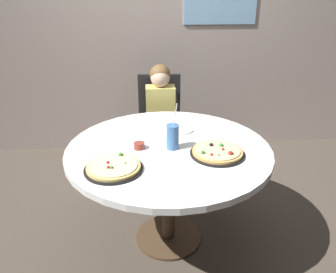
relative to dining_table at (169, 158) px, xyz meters
The scene contains 10 objects.
ground_plane 0.66m from the dining_table, ahead, with size 8.00×8.00×0.00m, color #4C4238.
wall_with_window 1.82m from the dining_table, 89.87° to the left, with size 5.20×0.14×2.90m.
dining_table is the anchor object (origin of this frame).
chair_wooden 1.04m from the dining_table, 89.91° to the left, with size 0.41×0.41×0.95m.
diner_child 0.87m from the dining_table, 90.09° to the left, with size 0.26×0.41×1.08m.
pizza_veggie 0.34m from the dining_table, 24.53° to the right, with size 0.34×0.34×0.05m.
pizza_cheese 0.44m from the dining_table, 140.86° to the right, with size 0.33×0.33×0.05m.
soda_cup 0.17m from the dining_table, 44.62° to the right, with size 0.08×0.08×0.31m.
sauce_bowl 0.22m from the dining_table, behind, with size 0.07×0.07×0.04m, color brown.
plate_small 0.29m from the dining_table, 67.60° to the left, with size 0.18×0.18×0.01m, color white.
Camera 1 is at (-0.16, -1.93, 1.70)m, focal length 35.61 mm.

